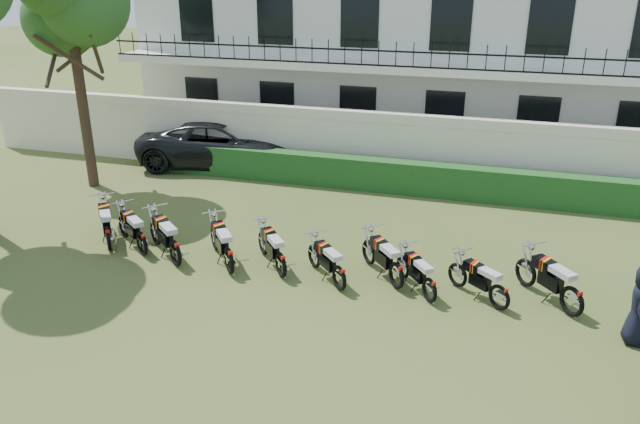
% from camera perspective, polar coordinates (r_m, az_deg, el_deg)
% --- Properties ---
extents(ground, '(100.00, 100.00, 0.00)m').
position_cam_1_polar(ground, '(13.41, -0.38, -8.11)').
color(ground, '#405522').
rests_on(ground, ground).
extents(perimeter_wall, '(30.00, 0.35, 2.30)m').
position_cam_1_polar(perimeter_wall, '(20.18, 6.27, 5.87)').
color(perimeter_wall, '#ECE2C7').
rests_on(perimeter_wall, ground).
extents(hedge, '(18.00, 0.60, 1.00)m').
position_cam_1_polar(hedge, '(19.48, 8.64, 3.09)').
color(hedge, '#194217').
rests_on(hedge, ground).
extents(building, '(20.40, 9.60, 7.40)m').
position_cam_1_polar(building, '(25.46, 9.09, 14.92)').
color(building, silver).
rests_on(building, ground).
extents(motorcycle_0, '(1.29, 1.65, 1.09)m').
position_cam_1_polar(motorcycle_0, '(16.22, -18.84, -1.82)').
color(motorcycle_0, black).
rests_on(motorcycle_0, ground).
extents(motorcycle_1, '(1.56, 1.26, 1.04)m').
position_cam_1_polar(motorcycle_1, '(15.75, -16.01, -2.28)').
color(motorcycle_1, black).
rests_on(motorcycle_1, ground).
extents(motorcycle_2, '(1.61, 1.42, 1.12)m').
position_cam_1_polar(motorcycle_2, '(14.99, -13.14, -3.10)').
color(motorcycle_2, black).
rests_on(motorcycle_2, ground).
extents(motorcycle_3, '(1.33, 1.62, 1.09)m').
position_cam_1_polar(motorcycle_3, '(14.41, -8.34, -3.84)').
color(motorcycle_3, black).
rests_on(motorcycle_3, ground).
extents(motorcycle_4, '(1.26, 1.51, 1.02)m').
position_cam_1_polar(motorcycle_4, '(14.15, -3.61, -4.30)').
color(motorcycle_4, black).
rests_on(motorcycle_4, ground).
extents(motorcycle_5, '(1.29, 1.36, 0.98)m').
position_cam_1_polar(motorcycle_5, '(13.59, 1.78, -5.52)').
color(motorcycle_5, black).
rests_on(motorcycle_5, ground).
extents(motorcycle_6, '(1.29, 1.52, 1.04)m').
position_cam_1_polar(motorcycle_6, '(13.74, 7.03, -5.23)').
color(motorcycle_6, black).
rests_on(motorcycle_6, ground).
extents(motorcycle_7, '(1.11, 1.40, 0.93)m').
position_cam_1_polar(motorcycle_7, '(13.34, 10.03, -6.54)').
color(motorcycle_7, black).
rests_on(motorcycle_7, ground).
extents(motorcycle_8, '(1.39, 1.18, 0.95)m').
position_cam_1_polar(motorcycle_8, '(13.39, 16.13, -6.99)').
color(motorcycle_8, black).
rests_on(motorcycle_8, ground).
extents(motorcycle_9, '(1.36, 1.60, 1.10)m').
position_cam_1_polar(motorcycle_9, '(13.60, 22.12, -7.00)').
color(motorcycle_9, black).
rests_on(motorcycle_9, ground).
extents(suv, '(6.18, 3.65, 1.61)m').
position_cam_1_polar(suv, '(22.14, -8.81, 6.22)').
color(suv, black).
rests_on(suv, ground).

